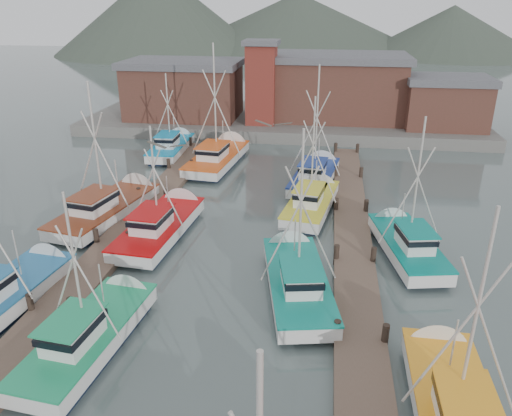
# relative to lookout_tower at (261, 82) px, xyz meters

# --- Properties ---
(ground) EXTENTS (260.00, 260.00, 0.00)m
(ground) POSITION_rel_lookout_tower_xyz_m (2.00, -33.00, -5.55)
(ground) COLOR #485655
(ground) RESTS_ON ground
(dock_left) EXTENTS (2.30, 46.00, 1.50)m
(dock_left) POSITION_rel_lookout_tower_xyz_m (-5.00, -28.96, -5.34)
(dock_left) COLOR brown
(dock_left) RESTS_ON ground
(dock_right) EXTENTS (2.30, 46.00, 1.50)m
(dock_right) POSITION_rel_lookout_tower_xyz_m (9.00, -28.96, -5.34)
(dock_right) COLOR brown
(dock_right) RESTS_ON ground
(quay) EXTENTS (44.00, 16.00, 1.20)m
(quay) POSITION_rel_lookout_tower_xyz_m (2.00, 4.00, -4.95)
(quay) COLOR slate
(quay) RESTS_ON ground
(shed_left) EXTENTS (12.72, 8.48, 6.20)m
(shed_left) POSITION_rel_lookout_tower_xyz_m (-9.00, 2.00, -1.21)
(shed_left) COLOR #582E27
(shed_left) RESTS_ON quay
(shed_center) EXTENTS (14.84, 9.54, 6.90)m
(shed_center) POSITION_rel_lookout_tower_xyz_m (8.00, 4.00, -0.86)
(shed_center) COLOR #582E27
(shed_center) RESTS_ON quay
(shed_right) EXTENTS (8.48, 6.36, 5.20)m
(shed_right) POSITION_rel_lookout_tower_xyz_m (19.00, 1.00, -1.71)
(shed_right) COLOR #582E27
(shed_right) RESTS_ON quay
(lookout_tower) EXTENTS (3.60, 3.60, 8.50)m
(lookout_tower) POSITION_rel_lookout_tower_xyz_m (0.00, 0.00, 0.00)
(lookout_tower) COLOR maroon
(lookout_tower) RESTS_ON quay
(distant_hills) EXTENTS (175.00, 140.00, 42.00)m
(distant_hills) POSITION_rel_lookout_tower_xyz_m (-10.76, 89.59, -5.55)
(distant_hills) COLOR #3D463A
(distant_hills) RESTS_ON ground
(boat_4) EXTENTS (3.41, 8.60, 7.89)m
(boat_4) POSITION_rel_lookout_tower_xyz_m (-2.18, -36.43, -4.87)
(boat_4) COLOR #0F1B33
(boat_4) RESTS_ON ground
(boat_5) EXTENTS (4.41, 9.30, 9.28)m
(boat_5) POSITION_rel_lookout_tower_xyz_m (5.98, -30.92, -4.87)
(boat_5) COLOR #0F1B33
(boat_5) RESTS_ON ground
(boat_6) EXTENTS (3.79, 8.97, 9.34)m
(boat_6) POSITION_rel_lookout_tower_xyz_m (-7.54, -34.21, -4.87)
(boat_6) COLOR #0F1B33
(boat_6) RESTS_ON ground
(boat_7) EXTENTS (3.65, 8.50, 9.07)m
(boat_7) POSITION_rel_lookout_tower_xyz_m (11.96, -38.45, -4.87)
(boat_7) COLOR #0F1B33
(boat_7) RESTS_ON ground
(boat_8) EXTENTS (3.60, 9.43, 7.88)m
(boat_8) POSITION_rel_lookout_tower_xyz_m (-2.69, -25.64, -4.87)
(boat_8) COLOR #0F1B33
(boat_8) RESTS_ON ground
(boat_9) EXTENTS (3.84, 8.69, 8.70)m
(boat_9) POSITION_rel_lookout_tower_xyz_m (6.38, -20.50, -4.87)
(boat_9) COLOR #0F1B33
(boat_9) RESTS_ON ground
(boat_10) EXTENTS (4.70, 10.10, 9.99)m
(boat_10) POSITION_rel_lookout_tower_xyz_m (-7.09, -23.44, -4.86)
(boat_10) COLOR #0F1B33
(boat_10) RESTS_ON ground
(boat_11) EXTENTS (4.03, 8.43, 8.81)m
(boat_11) POSITION_rel_lookout_tower_xyz_m (11.89, -26.12, -4.87)
(boat_11) COLOR #0F1B33
(boat_11) RESTS_ON ground
(boat_12) EXTENTS (4.52, 10.50, 11.34)m
(boat_12) POSITION_rel_lookout_tower_xyz_m (-2.23, -11.04, -4.86)
(boat_12) COLOR #0F1B33
(boat_12) RESTS_ON ground
(boat_13) EXTENTS (3.98, 9.21, 10.05)m
(boat_13) POSITION_rel_lookout_tower_xyz_m (6.41, -14.88, -4.87)
(boat_13) COLOR #0F1B33
(boat_13) RESTS_ON ground
(boat_14) EXTENTS (3.41, 8.68, 8.25)m
(boat_14) POSITION_rel_lookout_tower_xyz_m (-7.34, -8.50, -4.87)
(boat_14) COLOR #0F1B33
(boat_14) RESTS_ON ground
(gull_near) EXTENTS (1.55, 0.65, 0.24)m
(gull_near) POSITION_rel_lookout_tower_xyz_m (1.67, -36.60, 3.42)
(gull_near) COLOR gray
(gull_near) RESTS_ON ground
(gull_far) EXTENTS (1.54, 0.66, 0.24)m
(gull_far) POSITION_rel_lookout_tower_xyz_m (4.95, -33.09, 3.48)
(gull_far) COLOR gray
(gull_far) RESTS_ON ground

